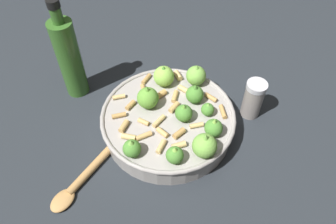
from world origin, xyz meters
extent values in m
plane|color=#23282D|center=(0.00, 0.00, 0.00)|extent=(2.40, 2.40, 0.00)
cylinder|color=#9E9993|center=(0.00, 0.00, 0.02)|extent=(0.27, 0.27, 0.05)
torus|color=#9E9993|center=(0.00, 0.00, 0.05)|extent=(0.28, 0.28, 0.01)
sphere|color=#4C8933|center=(0.05, 0.09, 0.07)|extent=(0.04, 0.04, 0.04)
cone|color=#8CC64C|center=(0.05, 0.09, 0.09)|extent=(0.01, 0.01, 0.02)
sphere|color=#4C8933|center=(-0.04, 0.06, 0.07)|extent=(0.04, 0.04, 0.04)
cone|color=#4C8933|center=(-0.04, 0.06, 0.09)|extent=(0.02, 0.02, 0.02)
sphere|color=#75B247|center=(-0.09, 0.07, 0.07)|extent=(0.04, 0.04, 0.04)
cone|color=#75B247|center=(-0.09, 0.07, 0.09)|extent=(0.02, 0.02, 0.02)
sphere|color=#4C8933|center=(0.11, 0.01, 0.06)|extent=(0.03, 0.03, 0.03)
cone|color=#8CC64C|center=(0.11, 0.01, 0.08)|extent=(0.02, 0.02, 0.01)
sphere|color=#4C8933|center=(0.09, -0.07, 0.07)|extent=(0.03, 0.03, 0.03)
cone|color=#75B247|center=(0.09, -0.07, 0.08)|extent=(0.02, 0.02, 0.02)
sphere|color=#609E38|center=(-0.03, -0.04, 0.07)|extent=(0.05, 0.05, 0.05)
cone|color=#609E38|center=(-0.03, -0.04, 0.09)|extent=(0.02, 0.02, 0.02)
sphere|color=#4C8933|center=(0.00, 0.08, 0.06)|extent=(0.03, 0.03, 0.03)
cone|color=#75B247|center=(0.00, 0.08, 0.07)|extent=(0.01, 0.01, 0.01)
sphere|color=#8CC64C|center=(-0.09, -0.01, 0.07)|extent=(0.05, 0.05, 0.05)
cone|color=#4C8933|center=(-0.09, -0.01, 0.09)|extent=(0.02, 0.02, 0.02)
sphere|color=#75B247|center=(0.10, 0.06, 0.07)|extent=(0.05, 0.05, 0.05)
cone|color=#75B247|center=(0.10, 0.06, 0.10)|extent=(0.02, 0.02, 0.02)
sphere|color=#4C8933|center=(0.01, 0.03, 0.07)|extent=(0.04, 0.04, 0.04)
cone|color=#609E38|center=(0.01, 0.03, 0.08)|extent=(0.02, 0.02, 0.02)
cylinder|color=tan|center=(0.00, -0.10, 0.05)|extent=(0.02, 0.03, 0.01)
cylinder|color=tan|center=(0.06, -0.08, 0.05)|extent=(0.02, 0.03, 0.01)
cylinder|color=tan|center=(0.05, -0.01, 0.05)|extent=(0.03, 0.03, 0.01)
cylinder|color=tan|center=(-0.07, -0.05, 0.05)|extent=(0.02, 0.01, 0.01)
cylinder|color=tan|center=(0.02, -0.02, 0.05)|extent=(0.03, 0.03, 0.01)
cylinder|color=tan|center=(0.05, 0.02, 0.05)|extent=(0.03, 0.03, 0.01)
cylinder|color=tan|center=(0.03, -0.09, 0.05)|extent=(0.03, 0.02, 0.01)
cylinder|color=tan|center=(-0.11, -0.04, 0.05)|extent=(0.03, 0.02, 0.01)
cylinder|color=tan|center=(-0.05, -0.01, 0.05)|extent=(0.03, 0.03, 0.01)
cylinder|color=tan|center=(-0.05, -0.10, 0.05)|extent=(0.01, 0.03, 0.01)
cylinder|color=tan|center=(0.08, -0.02, 0.05)|extent=(0.03, 0.02, 0.01)
cylinder|color=tan|center=(-0.04, 0.10, 0.05)|extent=(0.03, 0.03, 0.01)
cylinder|color=tan|center=(0.03, 0.06, 0.05)|extent=(0.01, 0.03, 0.01)
cylinder|color=tan|center=(0.05, -0.05, 0.05)|extent=(0.02, 0.03, 0.01)
cylinder|color=tan|center=(-0.02, 0.01, 0.05)|extent=(0.03, 0.03, 0.01)
cylinder|color=tan|center=(0.00, 0.12, 0.05)|extent=(0.03, 0.01, 0.01)
cylinder|color=tan|center=(-0.03, -0.08, 0.05)|extent=(0.03, 0.02, 0.01)
cylinder|color=tan|center=(-0.05, 0.02, 0.05)|extent=(0.03, 0.02, 0.01)
cylinder|color=tan|center=(0.02, -0.05, 0.05)|extent=(0.02, 0.03, 0.01)
cylinder|color=tan|center=(-0.11, 0.03, 0.05)|extent=(0.03, 0.02, 0.01)
cylinder|color=tan|center=(0.08, 0.02, 0.05)|extent=(0.02, 0.03, 0.01)
cylinder|color=tan|center=(-0.07, 0.04, 0.05)|extent=(0.03, 0.03, 0.01)
cylinder|color=gray|center=(-0.04, 0.19, 0.04)|extent=(0.04, 0.04, 0.08)
cylinder|color=silver|center=(-0.04, 0.19, 0.09)|extent=(0.04, 0.04, 0.01)
cylinder|color=#336023|center=(-0.13, -0.21, 0.10)|extent=(0.05, 0.05, 0.19)
cylinder|color=#336023|center=(-0.13, -0.21, 0.21)|extent=(0.02, 0.02, 0.04)
cylinder|color=black|center=(-0.13, -0.21, 0.24)|extent=(0.03, 0.03, 0.02)
cylinder|color=#B2844C|center=(0.08, -0.15, 0.01)|extent=(0.14, 0.11, 0.02)
ellipsoid|color=#B2844C|center=(0.16, -0.20, 0.01)|extent=(0.06, 0.06, 0.01)
camera|label=1|loc=(0.44, -0.02, 0.58)|focal=35.23mm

